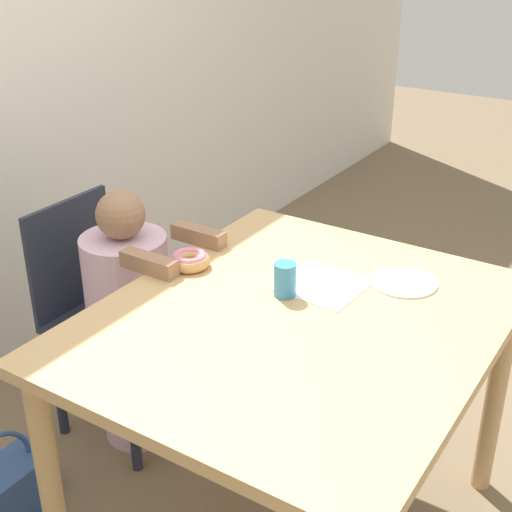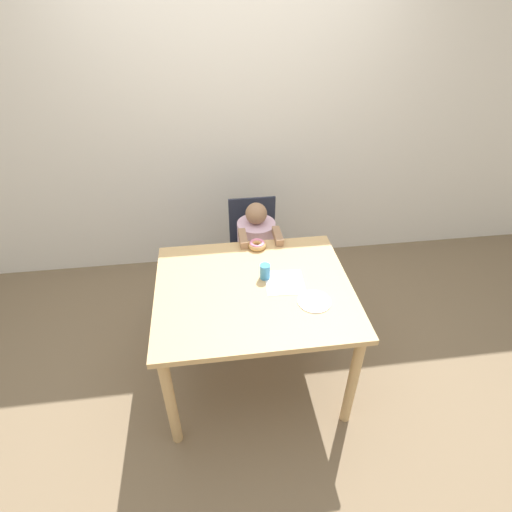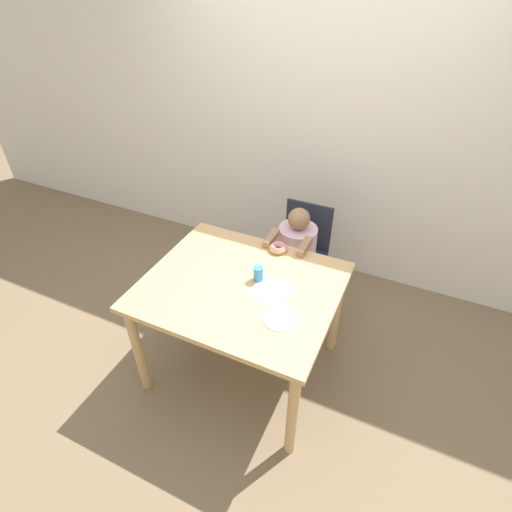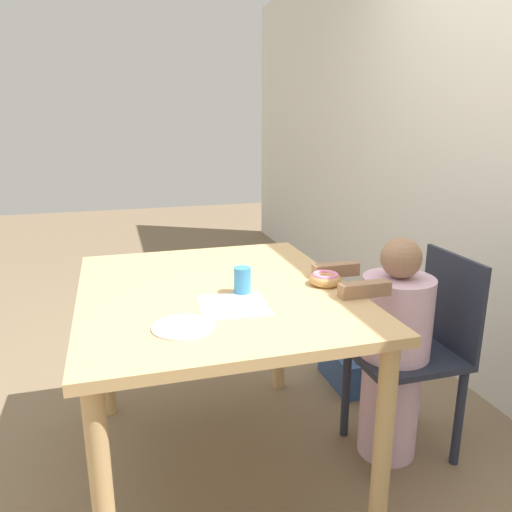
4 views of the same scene
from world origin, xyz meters
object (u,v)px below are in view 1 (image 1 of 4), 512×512
at_px(cup, 285,280).
at_px(child_figure, 131,324).
at_px(donut, 190,260).
at_px(chair, 106,317).

bearing_deg(cup, child_figure, 87.27).
relative_size(child_figure, donut, 7.76).
distance_m(chair, child_figure, 0.12).
height_order(chair, donut, chair).
bearing_deg(child_figure, cup, -92.73).
distance_m(donut, cup, 0.32).
xyz_separation_m(chair, donut, (-0.03, -0.41, 0.34)).
relative_size(donut, cup, 1.26).
height_order(donut, cup, cup).
bearing_deg(chair, cup, -92.29).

